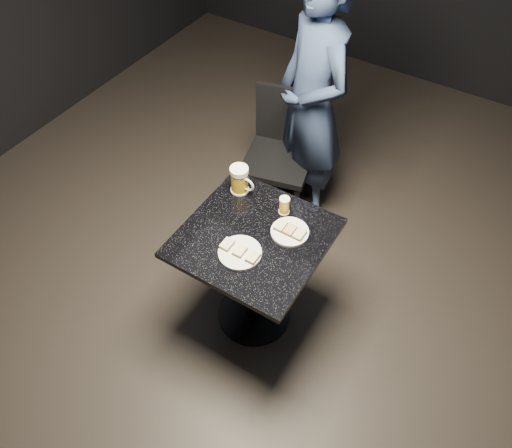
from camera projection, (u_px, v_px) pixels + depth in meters
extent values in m
plane|color=black|center=(254.00, 314.00, 3.05)|extent=(6.00, 6.00, 0.00)
cylinder|color=white|center=(240.00, 253.00, 2.41)|extent=(0.21, 0.21, 0.01)
cylinder|color=white|center=(290.00, 232.00, 2.49)|extent=(0.19, 0.19, 0.01)
imported|color=#20254E|center=(312.00, 103.00, 3.03)|extent=(0.75, 0.68, 1.71)
cylinder|color=black|center=(254.00, 313.00, 3.04)|extent=(0.44, 0.44, 0.03)
cylinder|color=black|center=(254.00, 279.00, 2.77)|extent=(0.10, 0.10, 0.69)
cube|color=black|center=(254.00, 238.00, 2.50)|extent=(0.70, 0.70, 0.03)
cylinder|color=white|center=(240.00, 189.00, 2.69)|extent=(0.10, 0.10, 0.01)
cylinder|color=gold|center=(239.00, 181.00, 2.64)|extent=(0.09, 0.09, 0.12)
cylinder|color=white|center=(239.00, 170.00, 2.59)|extent=(0.10, 0.10, 0.03)
torus|color=silver|center=(247.00, 185.00, 2.61)|extent=(0.08, 0.01, 0.08)
cylinder|color=silver|center=(284.00, 211.00, 2.59)|extent=(0.06, 0.06, 0.01)
cylinder|color=yellow|center=(284.00, 206.00, 2.55)|extent=(0.05, 0.05, 0.08)
cylinder|color=silver|center=(285.00, 199.00, 2.52)|extent=(0.05, 0.05, 0.01)
cube|color=black|center=(278.00, 161.00, 3.30)|extent=(0.52, 0.52, 0.04)
cylinder|color=black|center=(244.00, 198.00, 3.40)|extent=(0.03, 0.03, 0.43)
cylinder|color=black|center=(295.00, 210.00, 3.32)|extent=(0.03, 0.03, 0.43)
cylinder|color=black|center=(260.00, 164.00, 3.62)|extent=(0.03, 0.03, 0.43)
cylinder|color=black|center=(309.00, 174.00, 3.55)|extent=(0.03, 0.03, 0.43)
cube|color=black|center=(288.00, 116.00, 3.25)|extent=(0.42, 0.13, 0.43)
cube|color=#4C3521|center=(227.00, 245.00, 2.42)|extent=(0.05, 0.07, 0.01)
cube|color=beige|center=(227.00, 244.00, 2.41)|extent=(0.05, 0.07, 0.01)
cube|color=#4C3521|center=(240.00, 251.00, 2.40)|extent=(0.05, 0.07, 0.01)
cube|color=#D1D184|center=(240.00, 250.00, 2.39)|extent=(0.05, 0.07, 0.01)
cube|color=#4C3521|center=(253.00, 258.00, 2.37)|extent=(0.05, 0.07, 0.01)
cube|color=#D1D184|center=(253.00, 257.00, 2.36)|extent=(0.05, 0.07, 0.01)
cube|color=#4C3521|center=(281.00, 226.00, 2.50)|extent=(0.05, 0.07, 0.01)
cube|color=#D1D184|center=(281.00, 225.00, 2.49)|extent=(0.05, 0.07, 0.01)
cube|color=#4C3521|center=(290.00, 230.00, 2.48)|extent=(0.05, 0.07, 0.01)
cube|color=tan|center=(290.00, 229.00, 2.47)|extent=(0.05, 0.07, 0.01)
cube|color=#4C3521|center=(299.00, 235.00, 2.46)|extent=(0.05, 0.07, 0.01)
cube|color=beige|center=(299.00, 234.00, 2.46)|extent=(0.05, 0.07, 0.01)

